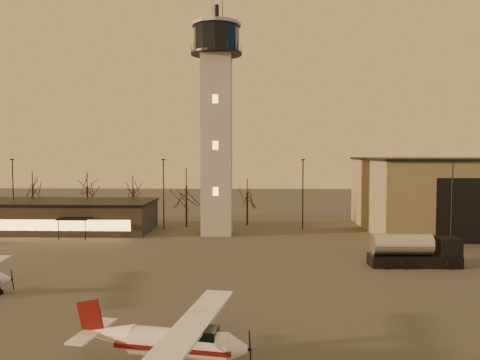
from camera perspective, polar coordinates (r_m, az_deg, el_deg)
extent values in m
plane|color=#3F3D3A|center=(34.87, -6.80, -15.14)|extent=(220.00, 220.00, 0.00)
cube|color=#A4A19C|center=(62.90, -2.86, 4.22)|extent=(4.00, 4.00, 24.00)
cylinder|color=black|center=(64.25, -2.89, 15.12)|extent=(6.80, 6.80, 0.30)
cylinder|color=black|center=(64.65, -2.90, 16.72)|extent=(6.00, 6.00, 3.40)
cylinder|color=#A4A19C|center=(65.11, -2.90, 18.35)|extent=(6.60, 6.60, 0.40)
cylinder|color=black|center=(65.49, -2.91, 19.53)|extent=(0.70, 0.70, 2.40)
cube|color=#7D7052|center=(73.84, 26.53, -1.70)|extent=(30.00, 20.00, 10.00)
cube|color=black|center=(73.59, 26.64, 2.30)|extent=(30.60, 20.60, 0.30)
cube|color=black|center=(70.66, -20.83, -4.22)|extent=(25.00, 10.00, 4.00)
cube|color=black|center=(70.42, -20.87, -2.49)|extent=(25.40, 10.40, 0.30)
cube|color=#FFC359|center=(66.15, -22.49, -5.11)|extent=(22.00, 0.08, 1.40)
cube|color=black|center=(63.58, -19.57, -4.48)|extent=(4.00, 2.00, 0.20)
cylinder|color=black|center=(75.53, -25.92, -1.58)|extent=(0.16, 0.16, 10.00)
cube|color=black|center=(75.30, -26.02, 2.25)|extent=(0.50, 0.25, 0.18)
cylinder|color=black|center=(68.21, -9.30, -1.78)|extent=(0.16, 0.16, 10.00)
cube|color=black|center=(67.95, -9.34, 2.47)|extent=(0.50, 0.25, 0.18)
cylinder|color=black|center=(67.35, 7.67, -1.83)|extent=(0.16, 0.16, 10.00)
cube|color=black|center=(67.08, 7.70, 2.47)|extent=(0.50, 0.25, 0.18)
cylinder|color=black|center=(59.68, 24.41, -2.76)|extent=(0.16, 0.16, 10.00)
cube|color=black|center=(59.38, 24.52, 2.09)|extent=(0.50, 0.25, 0.18)
cylinder|color=black|center=(81.07, -23.92, -2.73)|extent=(0.28, 0.28, 5.74)
cylinder|color=black|center=(75.59, -12.89, -3.13)|extent=(0.28, 0.28, 5.25)
cylinder|color=black|center=(69.87, -6.55, -3.22)|extent=(0.28, 0.28, 6.16)
cylinder|color=black|center=(71.22, 0.88, -3.55)|extent=(0.28, 0.28, 4.97)
cylinder|color=black|center=(79.83, -18.10, -2.74)|extent=(0.28, 0.28, 5.60)
cylinder|color=white|center=(25.23, -7.37, -19.16)|extent=(5.32, 2.33, 1.45)
cone|color=white|center=(24.48, -0.25, -19.86)|extent=(1.23, 1.54, 1.39)
cone|color=white|center=(26.57, -15.54, -17.68)|extent=(2.86, 1.68, 1.23)
cube|color=black|center=(24.72, -4.80, -18.37)|extent=(1.86, 1.45, 0.78)
cube|color=#4F0D0B|center=(25.32, -7.88, -19.22)|extent=(6.21, 2.53, 0.25)
cube|color=white|center=(24.74, -6.11, -17.44)|extent=(3.79, 12.41, 0.16)
cube|color=white|center=(26.98, -17.53, -17.12)|extent=(1.63, 3.81, 0.09)
cube|color=#4F0D0B|center=(26.77, -17.78, -15.52)|extent=(1.54, 0.36, 1.90)
cone|color=silver|center=(41.35, -26.70, -10.80)|extent=(1.01, 1.29, 1.18)
cube|color=black|center=(49.18, 20.44, -9.18)|extent=(8.62, 2.51, 1.11)
cube|color=black|center=(50.07, 23.99, -7.44)|extent=(2.05, 2.35, 1.82)
cube|color=black|center=(50.29, 24.75, -7.06)|extent=(0.12, 1.92, 1.01)
cylinder|color=silver|center=(48.49, 19.11, -7.44)|extent=(5.68, 2.18, 2.12)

